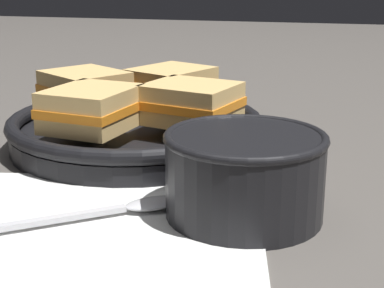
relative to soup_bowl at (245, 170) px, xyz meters
The scene contains 9 objects.
ground_plane 0.09m from the soup_bowl, 161.36° to the left, with size 4.00×4.00×0.00m, color #56514C.
napkin 0.13m from the soup_bowl, 158.43° to the right, with size 0.32×0.29×0.00m.
soup_bowl is the anchor object (origin of this frame).
spoon 0.11m from the soup_bowl, 165.64° to the right, with size 0.14×0.12×0.01m.
skillet 0.25m from the soup_bowl, 133.05° to the left, with size 0.37×0.38×0.04m.
sandwich_near_left 0.18m from the soup_bowl, 120.01° to the left, with size 0.12×0.11×0.05m.
sandwich_near_right 0.30m from the soup_bowl, 119.49° to the left, with size 0.12×0.13×0.05m.
sandwich_far_left 0.32m from the soup_bowl, 140.44° to the left, with size 0.13×0.13×0.05m.
sandwich_far_right 0.22m from the soup_bowl, 151.66° to the left, with size 0.10×0.11×0.05m.
Camera 1 is at (0.16, -0.51, 0.21)m, focal length 55.00 mm.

